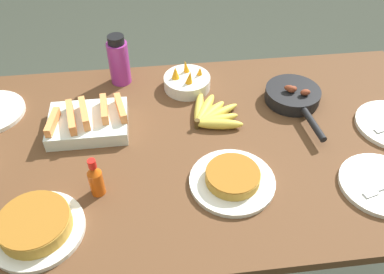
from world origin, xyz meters
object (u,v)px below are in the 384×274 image
at_px(fruit_bowl_citrus, 187,81).
at_px(melon_tray, 88,121).
at_px(empty_plate_near_front, 381,184).
at_px(water_bottle, 119,61).
at_px(frittata_plate_side, 232,179).
at_px(skillet, 293,96).
at_px(hot_sauce_bottle, 96,179).
at_px(banana_bunch, 211,115).
at_px(frittata_plate_center, 36,226).

bearing_deg(fruit_bowl_citrus, melon_tray, -151.71).
distance_m(empty_plate_near_front, water_bottle, 1.04).
bearing_deg(frittata_plate_side, fruit_bowl_citrus, 99.33).
relative_size(skillet, frittata_plate_side, 1.38).
relative_size(skillet, empty_plate_near_front, 1.45).
bearing_deg(hot_sauce_bottle, banana_bunch, 37.33).
bearing_deg(banana_bunch, frittata_plate_center, -142.79).
relative_size(melon_tray, frittata_plate_center, 1.06).
xyz_separation_m(empty_plate_near_front, hot_sauce_bottle, (-0.87, 0.08, 0.05)).
distance_m(frittata_plate_center, fruit_bowl_citrus, 0.79).
height_order(melon_tray, fruit_bowl_citrus, fruit_bowl_citrus).
bearing_deg(frittata_plate_center, empty_plate_near_front, 2.31).
relative_size(frittata_plate_center, empty_plate_near_front, 1.04).
relative_size(skillet, water_bottle, 1.80).
distance_m(skillet, empty_plate_near_front, 0.47).
bearing_deg(water_bottle, hot_sauce_bottle, -96.60).
bearing_deg(frittata_plate_center, skillet, 28.63).
bearing_deg(water_bottle, frittata_plate_center, -108.22).
bearing_deg(banana_bunch, hot_sauce_bottle, -142.67).
relative_size(frittata_plate_center, hot_sauce_bottle, 1.89).
relative_size(melon_tray, frittata_plate_side, 1.04).
relative_size(skillet, hot_sauce_bottle, 2.63).
relative_size(frittata_plate_center, fruit_bowl_citrus, 1.44).
bearing_deg(water_bottle, skillet, -18.33).
bearing_deg(hot_sauce_bottle, water_bottle, 83.40).
bearing_deg(melon_tray, empty_plate_near_front, -22.60).
relative_size(skillet, fruit_bowl_citrus, 2.01).
height_order(frittata_plate_side, empty_plate_near_front, frittata_plate_side).
xyz_separation_m(banana_bunch, skillet, (0.33, 0.06, 0.01)).
height_order(frittata_plate_center, empty_plate_near_front, frittata_plate_center).
height_order(banana_bunch, skillet, skillet).
xyz_separation_m(melon_tray, frittata_plate_center, (-0.12, -0.42, -0.01)).
height_order(banana_bunch, frittata_plate_center, frittata_plate_center).
height_order(skillet, hot_sauce_bottle, hot_sauce_bottle).
height_order(skillet, water_bottle, water_bottle).
bearing_deg(frittata_plate_side, hot_sauce_bottle, 178.00).
relative_size(frittata_plate_side, water_bottle, 1.31).
distance_m(skillet, water_bottle, 0.69).
height_order(banana_bunch, empty_plate_near_front, banana_bunch).
distance_m(frittata_plate_center, water_bottle, 0.74).
bearing_deg(water_bottle, banana_bunch, -40.32).
relative_size(melon_tray, skillet, 0.76).
xyz_separation_m(fruit_bowl_citrus, water_bottle, (-0.26, 0.08, 0.07)).
height_order(fruit_bowl_citrus, hot_sauce_bottle, hot_sauce_bottle).
xyz_separation_m(banana_bunch, melon_tray, (-0.44, -0.00, 0.02)).
bearing_deg(water_bottle, fruit_bowl_citrus, -16.41).
bearing_deg(skillet, hot_sauce_bottle, -68.93).
bearing_deg(melon_tray, frittata_plate_side, -34.34).
xyz_separation_m(banana_bunch, water_bottle, (-0.33, 0.28, 0.08)).
relative_size(empty_plate_near_front, hot_sauce_bottle, 1.81).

